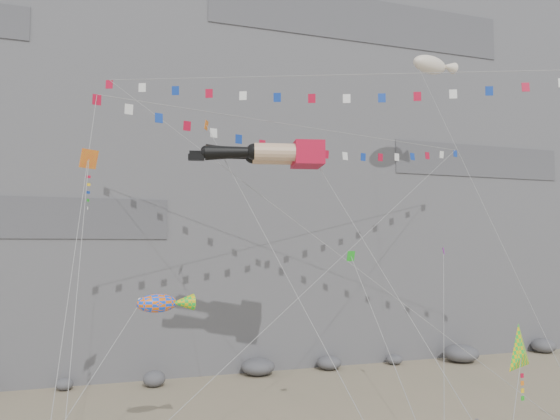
% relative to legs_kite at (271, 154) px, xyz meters
% --- Properties ---
extents(cliff, '(80.00, 28.00, 50.00)m').
position_rel_legs_kite_xyz_m(cliff, '(2.73, 26.73, 9.77)').
color(cliff, slate).
rests_on(cliff, ground).
extents(talus_boulders, '(60.00, 3.00, 1.20)m').
position_rel_legs_kite_xyz_m(talus_boulders, '(2.73, 11.73, -14.63)').
color(talus_boulders, '#5D5D62').
rests_on(talus_boulders, ground).
extents(legs_kite, '(10.25, 15.63, 20.43)m').
position_rel_legs_kite_xyz_m(legs_kite, '(0.00, 0.00, 0.00)').
color(legs_kite, '#BA0B29').
rests_on(legs_kite, ground).
extents(flag_banner_upper, '(29.73, 17.36, 27.20)m').
position_rel_legs_kite_xyz_m(flag_banner_upper, '(4.43, 3.97, 2.61)').
color(flag_banner_upper, '#BA0B29').
rests_on(flag_banner_upper, ground).
extents(flag_banner_lower, '(29.23, 12.34, 23.15)m').
position_rel_legs_kite_xyz_m(flag_banner_lower, '(5.77, -0.49, 5.10)').
color(flag_banner_lower, '#BA0B29').
rests_on(flag_banner_lower, ground).
extents(harlequin_kite, '(1.97, 8.47, 15.93)m').
position_rel_legs_kite_xyz_m(harlequin_kite, '(-9.84, -1.93, -1.13)').
color(harlequin_kite, red).
rests_on(harlequin_kite, ground).
extents(fish_windsock, '(7.86, 6.75, 11.16)m').
position_rel_legs_kite_xyz_m(fish_windsock, '(-6.64, -2.96, -8.01)').
color(fish_windsock, orange).
rests_on(fish_windsock, ground).
extents(delta_kite, '(5.28, 3.86, 7.50)m').
position_rel_legs_kite_xyz_m(delta_kite, '(8.32, -10.00, -9.97)').
color(delta_kite, '#E1B70B').
rests_on(delta_kite, ground).
extents(blimp_windsock, '(4.45, 14.27, 27.18)m').
position_rel_legs_kite_xyz_m(blimp_windsock, '(14.64, 5.64, 8.63)').
color(blimp_windsock, '#F6E4CB').
rests_on(blimp_windsock, ground).
extents(small_kite_a, '(6.02, 13.85, 22.24)m').
position_rel_legs_kite_xyz_m(small_kite_a, '(-3.23, 2.04, 1.62)').
color(small_kite_a, orange).
rests_on(small_kite_a, ground).
extents(small_kite_b, '(7.16, 9.58, 14.74)m').
position_rel_legs_kite_xyz_m(small_kite_b, '(10.82, -0.96, -5.82)').
color(small_kite_b, purple).
rests_on(small_kite_b, ground).
extents(small_kite_c, '(1.08, 8.59, 12.31)m').
position_rel_legs_kite_xyz_m(small_kite_c, '(3.03, -4.13, -5.92)').
color(small_kite_c, green).
rests_on(small_kite_c, ground).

